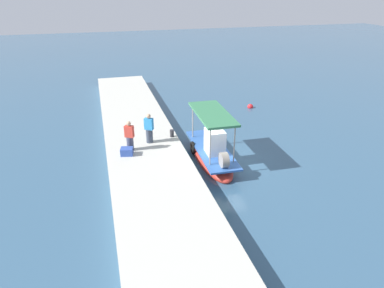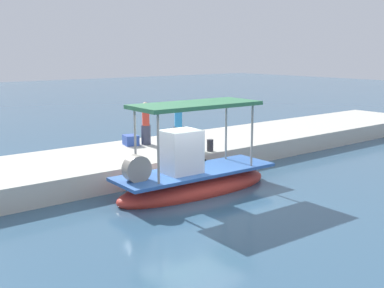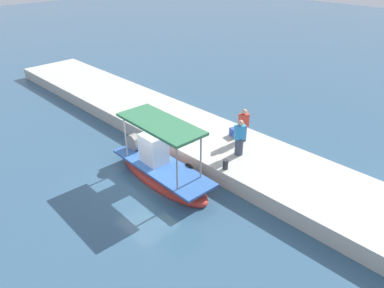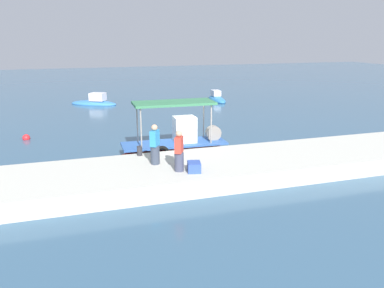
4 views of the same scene
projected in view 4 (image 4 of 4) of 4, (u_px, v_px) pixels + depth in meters
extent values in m
plane|color=#355975|center=(182.00, 152.00, 20.88)|extent=(120.00, 120.00, 0.00)
cube|color=beige|center=(207.00, 170.00, 17.07)|extent=(36.00, 4.23, 0.73)
ellipsoid|color=red|center=(174.00, 153.00, 20.26)|extent=(5.60, 1.84, 0.96)
cube|color=#3360AD|center=(174.00, 143.00, 20.12)|extent=(5.38, 1.84, 0.10)
cube|color=white|center=(185.00, 130.00, 20.09)|extent=(1.13, 0.95, 1.42)
cylinder|color=gray|center=(204.00, 120.00, 20.92)|extent=(0.07, 0.07, 2.09)
cylinder|color=gray|center=(211.00, 125.00, 19.74)|extent=(0.07, 0.07, 2.09)
cylinder|color=gray|center=(137.00, 124.00, 19.98)|extent=(0.07, 0.07, 2.09)
cylinder|color=gray|center=(141.00, 130.00, 18.80)|extent=(0.07, 0.07, 2.09)
cube|color=#377C51|center=(174.00, 103.00, 19.56)|extent=(4.10, 1.79, 0.12)
torus|color=black|center=(162.00, 153.00, 19.15)|extent=(0.75, 0.20, 0.74)
cylinder|color=gray|center=(213.00, 133.00, 20.57)|extent=(0.81, 0.37, 0.80)
cylinder|color=#404359|center=(179.00, 162.00, 15.70)|extent=(0.51, 0.51, 0.78)
cube|color=red|center=(179.00, 145.00, 15.51)|extent=(0.46, 0.54, 0.64)
sphere|color=tan|center=(179.00, 134.00, 15.39)|extent=(0.25, 0.25, 0.25)
cylinder|color=#374051|center=(155.00, 155.00, 16.57)|extent=(0.53, 0.53, 0.80)
cube|color=#2E8DD1|center=(155.00, 138.00, 16.38)|extent=(0.49, 0.55, 0.66)
sphere|color=tan|center=(154.00, 127.00, 16.25)|extent=(0.26, 0.26, 0.26)
cylinder|color=#2D2D33|center=(140.00, 151.00, 17.79)|extent=(0.24, 0.24, 0.44)
cube|color=#3250A9|center=(194.00, 167.00, 15.68)|extent=(0.64, 0.73, 0.39)
sphere|color=red|center=(26.00, 138.00, 23.42)|extent=(0.45, 0.45, 0.45)
ellipsoid|color=#377CC3|center=(94.00, 104.00, 35.32)|extent=(4.55, 3.61, 0.62)
cube|color=silver|center=(98.00, 97.00, 35.05)|extent=(1.61, 1.50, 0.69)
ellipsoid|color=#317BBA|center=(217.00, 100.00, 37.25)|extent=(1.40, 3.72, 0.70)
cube|color=silver|center=(216.00, 93.00, 37.43)|extent=(0.78, 1.14, 0.52)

